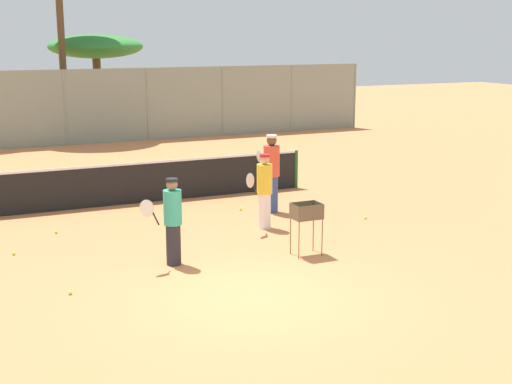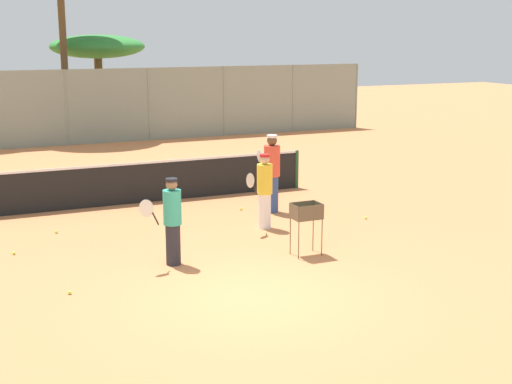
% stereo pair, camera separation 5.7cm
% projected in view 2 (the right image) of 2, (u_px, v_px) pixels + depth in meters
% --- Properties ---
extents(ground_plane, '(80.00, 80.00, 0.00)m').
position_uv_depth(ground_plane, '(252.00, 296.00, 11.84)').
color(ground_plane, '#D37F4C').
extents(tennis_net, '(9.21, 0.10, 1.07)m').
position_uv_depth(tennis_net, '(138.00, 182.00, 18.20)').
color(tennis_net, '#26592D').
rests_on(tennis_net, ground_plane).
extents(back_fence, '(26.13, 0.08, 2.92)m').
position_uv_depth(back_fence, '(67.00, 108.00, 27.44)').
color(back_fence, gray).
rests_on(back_fence, ground_plane).
extents(tree_0, '(4.17, 4.17, 4.21)m').
position_uv_depth(tree_0, '(98.00, 48.00, 31.68)').
color(tree_0, brown).
rests_on(tree_0, ground_plane).
extents(player_white_outfit, '(0.81, 0.55, 1.68)m').
position_uv_depth(player_white_outfit, '(264.00, 190.00, 15.79)').
color(player_white_outfit, white).
rests_on(player_white_outfit, ground_plane).
extents(player_red_cap, '(0.89, 0.34, 1.66)m').
position_uv_depth(player_red_cap, '(172.00, 220.00, 13.28)').
color(player_red_cap, '#26262D').
rests_on(player_red_cap, ground_plane).
extents(player_yellow_shirt, '(0.39, 0.95, 1.90)m').
position_uv_depth(player_yellow_shirt, '(272.00, 172.00, 17.21)').
color(player_yellow_shirt, '#334C8C').
rests_on(player_yellow_shirt, ground_plane).
extents(ball_cart, '(0.56, 0.41, 1.04)m').
position_uv_depth(ball_cart, '(306.00, 215.00, 13.87)').
color(ball_cart, brown).
rests_on(ball_cart, ground_plane).
extents(tennis_ball_0, '(0.07, 0.07, 0.07)m').
position_uv_depth(tennis_ball_0, '(56.00, 232.00, 15.55)').
color(tennis_ball_0, '#D1E54C').
rests_on(tennis_ball_0, ground_plane).
extents(tennis_ball_1, '(0.07, 0.07, 0.07)m').
position_uv_depth(tennis_ball_1, '(366.00, 218.00, 16.73)').
color(tennis_ball_1, '#D1E54C').
rests_on(tennis_ball_1, ground_plane).
extents(tennis_ball_2, '(0.07, 0.07, 0.07)m').
position_uv_depth(tennis_ball_2, '(70.00, 293.00, 11.92)').
color(tennis_ball_2, '#D1E54C').
rests_on(tennis_ball_2, ground_plane).
extents(tennis_ball_3, '(0.07, 0.07, 0.07)m').
position_uv_depth(tennis_ball_3, '(241.00, 209.00, 17.57)').
color(tennis_ball_3, '#D1E54C').
rests_on(tennis_ball_3, ground_plane).
extents(tennis_ball_4, '(0.07, 0.07, 0.07)m').
position_uv_depth(tennis_ball_4, '(14.00, 253.00, 14.04)').
color(tennis_ball_4, '#D1E54C').
rests_on(tennis_ball_4, ground_plane).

